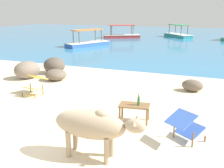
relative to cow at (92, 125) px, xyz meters
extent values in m
cube|color=beige|center=(-1.22, 0.27, -0.69)|extent=(18.00, 14.00, 0.04)
cube|color=teal|center=(-1.22, 22.27, -0.71)|extent=(60.00, 36.00, 0.03)
cylinder|color=tan|center=(0.34, 0.16, -0.41)|extent=(0.10, 0.10, 0.52)
cylinder|color=tan|center=(0.35, -0.13, -0.41)|extent=(0.10, 0.10, 0.52)
cylinder|color=tan|center=(-0.45, 0.13, -0.41)|extent=(0.10, 0.10, 0.52)
cylinder|color=tan|center=(-0.44, -0.16, -0.41)|extent=(0.10, 0.10, 0.52)
ellipsoid|color=tan|center=(-0.05, 0.00, 0.01)|extent=(1.44, 0.59, 0.57)
ellipsoid|color=tan|center=(0.83, 0.03, 0.10)|extent=(0.39, 0.24, 0.27)
cone|color=tan|center=(0.83, 0.16, 0.22)|extent=(0.10, 0.10, 0.10)
cone|color=tan|center=(0.84, -0.10, 0.22)|extent=(0.10, 0.10, 0.10)
ellipsoid|color=tan|center=(0.20, 0.01, 0.25)|extent=(0.27, 0.24, 0.19)
cube|color=brown|center=(0.27, 1.88, -0.23)|extent=(0.81, 0.54, 0.04)
cylinder|color=brown|center=(0.58, 2.11, -0.46)|extent=(0.05, 0.05, 0.42)
cylinder|color=brown|center=(0.64, 1.75, -0.46)|extent=(0.05, 0.05, 0.42)
cylinder|color=brown|center=(-0.09, 2.01, -0.46)|extent=(0.05, 0.05, 0.42)
cylinder|color=brown|center=(-0.04, 1.66, -0.46)|extent=(0.05, 0.05, 0.42)
cylinder|color=#2D6B38|center=(0.38, 1.89, -0.10)|extent=(0.07, 0.07, 0.22)
cylinder|color=#2D6B38|center=(0.38, 1.89, 0.04)|extent=(0.03, 0.03, 0.06)
cylinder|color=red|center=(0.38, 1.89, 0.07)|extent=(0.03, 0.03, 0.02)
cylinder|color=brown|center=(-3.21, 2.44, -0.60)|extent=(0.04, 0.04, 0.14)
cylinder|color=brown|center=(-3.73, 2.46, -0.60)|extent=(0.04, 0.04, 0.14)
cylinder|color=brown|center=(-3.19, 2.86, -0.50)|extent=(0.04, 0.04, 0.34)
cylinder|color=brown|center=(-3.71, 2.88, -0.50)|extent=(0.04, 0.04, 0.34)
cube|color=#EFD14C|center=(-3.46, 2.66, -0.43)|extent=(0.54, 0.45, 0.21)
cube|color=#EFD14C|center=(-3.45, 2.97, -0.10)|extent=(0.54, 0.48, 0.23)
cylinder|color=brown|center=(1.59, 1.71, -0.60)|extent=(0.04, 0.04, 0.14)
cylinder|color=brown|center=(2.01, 1.41, -0.60)|extent=(0.04, 0.04, 0.14)
cylinder|color=brown|center=(1.35, 1.37, -0.50)|extent=(0.04, 0.04, 0.34)
cylinder|color=brown|center=(1.78, 1.07, -0.50)|extent=(0.04, 0.04, 0.34)
cube|color=#3D66C6|center=(1.68, 1.39, -0.43)|extent=(0.67, 0.65, 0.21)
cube|color=#3D66C6|center=(1.50, 1.14, -0.10)|extent=(0.69, 0.68, 0.23)
ellipsoid|color=brown|center=(-4.58, 5.67, -0.32)|extent=(1.23, 1.23, 0.71)
ellipsoid|color=#6B5B4C|center=(1.43, 5.11, -0.46)|extent=(0.77, 0.58, 0.41)
ellipsoid|color=#6B5B4C|center=(-3.84, 4.65, -0.45)|extent=(1.17, 1.16, 0.45)
ellipsoid|color=gray|center=(-5.10, 4.46, -0.31)|extent=(1.28, 1.35, 0.72)
cube|color=#C63833|center=(-6.83, 21.30, -0.56)|extent=(3.68, 2.71, 0.28)
cube|color=white|center=(-6.83, 21.30, -0.40)|extent=(3.77, 2.79, 0.04)
cylinder|color=brown|center=(-7.58, 20.43, 0.06)|extent=(0.06, 0.06, 0.95)
cylinder|color=brown|center=(-7.96, 21.11, 0.06)|extent=(0.06, 0.06, 0.95)
cylinder|color=brown|center=(-5.69, 21.48, 0.06)|extent=(0.06, 0.06, 0.95)
cylinder|color=brown|center=(-6.07, 22.16, 0.06)|extent=(0.06, 0.06, 0.95)
cube|color=red|center=(-6.83, 21.30, 0.56)|extent=(2.66, 2.04, 0.06)
cube|color=teal|center=(-1.62, 24.14, -0.56)|extent=(3.22, 3.42, 0.28)
cube|color=white|center=(-1.62, 24.14, -0.40)|extent=(3.31, 3.51, 0.04)
cylinder|color=brown|center=(-2.63, 24.69, 0.06)|extent=(0.06, 0.06, 0.95)
cylinder|color=brown|center=(-2.06, 25.20, 0.06)|extent=(0.06, 0.06, 0.95)
cylinder|color=brown|center=(-1.19, 23.08, 0.06)|extent=(0.06, 0.06, 0.95)
cylinder|color=brown|center=(-0.62, 23.59, 0.06)|extent=(0.06, 0.06, 0.95)
cube|color=#339356|center=(-1.62, 24.14, 0.56)|extent=(2.38, 2.50, 0.06)
cube|color=#3866B7|center=(-7.29, 14.48, -0.56)|extent=(2.59, 3.71, 0.28)
cube|color=white|center=(-7.29, 14.48, -0.40)|extent=(2.67, 3.80, 0.04)
cylinder|color=brown|center=(-7.15, 15.62, 0.06)|extent=(0.06, 0.06, 0.95)
cylinder|color=brown|center=(-6.46, 15.28, 0.06)|extent=(0.06, 0.06, 0.95)
cylinder|color=brown|center=(-8.12, 13.69, 0.06)|extent=(0.06, 0.06, 0.95)
cylinder|color=brown|center=(-7.43, 13.34, 0.06)|extent=(0.06, 0.06, 0.95)
cube|color=orange|center=(-7.29, 14.48, 0.56)|extent=(1.96, 2.67, 0.06)
camera|label=1|loc=(1.99, -4.07, 2.09)|focal=41.92mm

